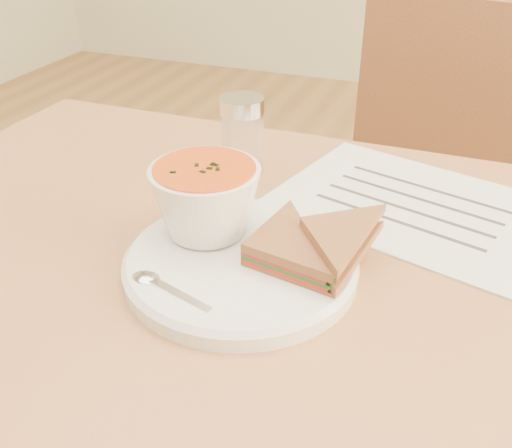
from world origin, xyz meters
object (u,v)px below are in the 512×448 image
at_px(plate, 241,264).
at_px(soup_bowl, 206,203).
at_px(chair_far, 400,247).
at_px(condiment_shaker, 242,136).

height_order(plate, soup_bowl, soup_bowl).
height_order(chair_far, plate, chair_far).
distance_m(chair_far, soup_bowl, 0.66).
relative_size(chair_far, condiment_shaker, 8.33).
bearing_deg(condiment_shaker, chair_far, 57.44).
xyz_separation_m(plate, condiment_shaker, (-0.09, 0.22, 0.05)).
bearing_deg(soup_bowl, chair_far, 71.49).
distance_m(plate, soup_bowl, 0.08).
xyz_separation_m(plate, soup_bowl, (-0.05, 0.03, 0.05)).
bearing_deg(condiment_shaker, plate, -68.39).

